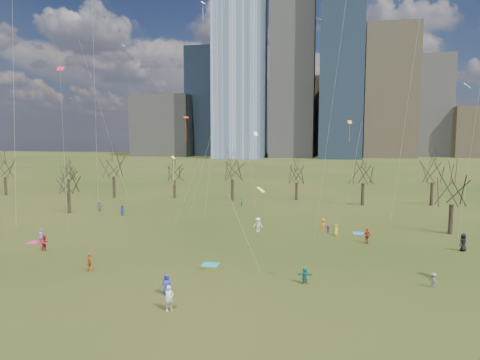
% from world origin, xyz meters
% --- Properties ---
extents(ground, '(500.00, 500.00, 0.00)m').
position_xyz_m(ground, '(0.00, 0.00, 0.00)').
color(ground, black).
rests_on(ground, ground).
extents(downtown_skyline, '(212.50, 78.00, 118.00)m').
position_xyz_m(downtown_skyline, '(-2.43, 210.64, 39.01)').
color(downtown_skyline, slate).
rests_on(downtown_skyline, ground).
extents(bare_tree_row, '(113.04, 29.80, 9.50)m').
position_xyz_m(bare_tree_row, '(-0.09, 37.22, 6.12)').
color(bare_tree_row, black).
rests_on(bare_tree_row, ground).
extents(blanket_teal, '(1.60, 1.50, 0.03)m').
position_xyz_m(blanket_teal, '(-0.52, -0.33, 0.01)').
color(blanket_teal, teal).
rests_on(blanket_teal, ground).
extents(blanket_navy, '(1.60, 1.50, 0.03)m').
position_xyz_m(blanket_navy, '(14.72, 16.22, 0.01)').
color(blanket_navy, '#2767B6').
rests_on(blanket_navy, ground).
extents(blanket_crimson, '(1.60, 1.50, 0.03)m').
position_xyz_m(blanket_crimson, '(-22.95, 4.10, 0.01)').
color(blanket_crimson, '#C92848').
rests_on(blanket_crimson, ground).
extents(person_0, '(0.85, 0.59, 1.67)m').
position_xyz_m(person_0, '(-1.81, -8.54, 0.83)').
color(person_0, '#2633A8').
rests_on(person_0, ground).
extents(person_1, '(0.78, 0.79, 1.84)m').
position_xyz_m(person_1, '(-0.53, -11.42, 0.92)').
color(person_1, silver).
rests_on(person_1, ground).
extents(person_2, '(0.87, 1.00, 1.76)m').
position_xyz_m(person_2, '(-19.39, 1.05, 0.88)').
color(person_2, '#A4171D').
rests_on(person_2, ground).
extents(person_3, '(0.86, 0.92, 1.24)m').
position_xyz_m(person_3, '(19.16, -2.76, 0.62)').
color(person_3, slate).
rests_on(person_3, ground).
extents(person_4, '(0.98, 0.99, 1.68)m').
position_xyz_m(person_4, '(-10.86, -4.46, 0.84)').
color(person_4, '#D25E17').
rests_on(person_4, ground).
extents(person_5, '(1.37, 0.50, 1.45)m').
position_xyz_m(person_5, '(8.71, -3.93, 0.73)').
color(person_5, '#1A7669').
rests_on(person_5, ground).
extents(person_6, '(1.12, 1.08, 1.93)m').
position_xyz_m(person_6, '(25.07, 9.68, 0.97)').
color(person_6, black).
rests_on(person_6, ground).
extents(person_7, '(0.62, 0.76, 1.81)m').
position_xyz_m(person_7, '(-21.69, 3.51, 0.90)').
color(person_7, '#8F50A0').
rests_on(person_7, ground).
extents(person_8, '(0.53, 0.59, 0.99)m').
position_xyz_m(person_8, '(10.76, 15.69, 0.49)').
color(person_8, '#3226A7').
rests_on(person_8, ground).
extents(person_9, '(1.27, 0.83, 1.85)m').
position_xyz_m(person_9, '(1.87, 14.63, 0.92)').
color(person_9, white).
rests_on(person_9, ground).
extents(person_10, '(1.13, 0.96, 1.81)m').
position_xyz_m(person_10, '(15.16, 11.10, 0.91)').
color(person_10, '#9E2E16').
rests_on(person_10, ground).
extents(person_11, '(1.10, 1.63, 1.68)m').
position_xyz_m(person_11, '(-26.02, 24.38, 0.84)').
color(person_11, slate).
rests_on(person_11, ground).
extents(person_12, '(0.69, 0.81, 1.41)m').
position_xyz_m(person_12, '(11.77, 14.47, 0.71)').
color(person_12, gold).
rests_on(person_12, ground).
extents(person_13, '(0.52, 0.69, 1.70)m').
position_xyz_m(person_13, '(-3.83, 33.10, 0.85)').
color(person_13, '#1A7841').
rests_on(person_13, ground).
extents(person_14, '(0.92, 0.77, 1.68)m').
position_xyz_m(person_14, '(-20.55, 21.48, 0.84)').
color(person_14, '#263FA5').
rests_on(person_14, ground).
extents(person_15, '(1.13, 0.70, 1.69)m').
position_xyz_m(person_15, '(10.20, 16.49, 0.85)').
color(person_15, orange).
rests_on(person_15, ground).
extents(kites_airborne, '(56.36, 43.21, 31.44)m').
position_xyz_m(kites_airborne, '(-0.22, 11.55, 13.49)').
color(kites_airborne, red).
rests_on(kites_airborne, ground).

